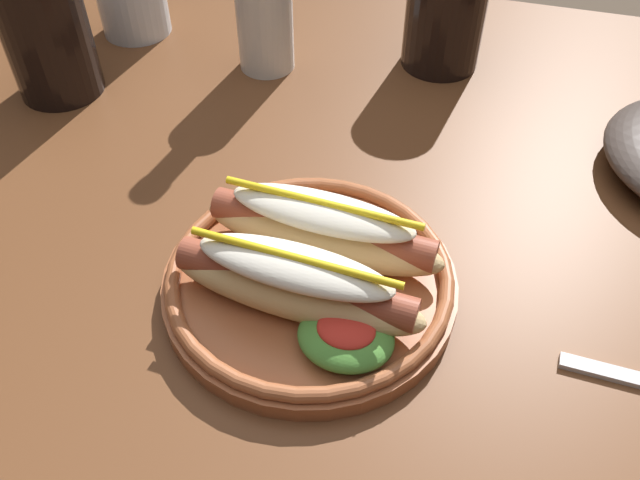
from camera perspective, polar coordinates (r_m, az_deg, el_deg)
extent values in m
cube|color=brown|center=(0.61, -2.56, -0.83)|extent=(1.26, 0.99, 0.04)
cylinder|color=brown|center=(1.32, -19.42, 5.35)|extent=(0.06, 0.06, 0.70)
cylinder|color=#9E5633|center=(0.54, -0.86, -3.80)|extent=(0.24, 0.24, 0.02)
torus|color=#9E5633|center=(0.53, -0.88, -2.98)|extent=(0.23, 0.23, 0.01)
ellipsoid|color=tan|center=(0.50, -2.07, -4.22)|extent=(0.20, 0.06, 0.04)
cylinder|color=brown|center=(0.50, -2.10, -3.65)|extent=(0.19, 0.04, 0.03)
ellipsoid|color=silver|center=(0.48, -2.15, -2.27)|extent=(0.15, 0.05, 0.02)
cylinder|color=yellow|center=(0.48, -2.19, -1.47)|extent=(0.16, 0.02, 0.01)
ellipsoid|color=tan|center=(0.54, 0.20, 0.39)|extent=(0.20, 0.06, 0.04)
cylinder|color=brown|center=(0.54, 0.20, 0.97)|extent=(0.19, 0.04, 0.03)
ellipsoid|color=silver|center=(0.52, 0.21, 2.37)|extent=(0.15, 0.05, 0.02)
cylinder|color=yellow|center=(0.52, 0.21, 3.17)|extent=(0.16, 0.02, 0.01)
ellipsoid|color=#4C8C38|center=(0.49, 2.20, -8.23)|extent=(0.07, 0.06, 0.02)
ellipsoid|color=red|center=(0.48, 2.24, -7.53)|extent=(0.04, 0.04, 0.01)
cube|color=silver|center=(0.55, 24.00, -10.41)|extent=(0.09, 0.02, 0.00)
cylinder|color=black|center=(0.79, -22.17, 15.88)|extent=(0.09, 0.09, 0.14)
cylinder|color=black|center=(0.79, 10.65, 18.88)|extent=(0.09, 0.09, 0.14)
cylinder|color=silver|center=(0.78, -4.76, 18.93)|extent=(0.06, 0.06, 0.14)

